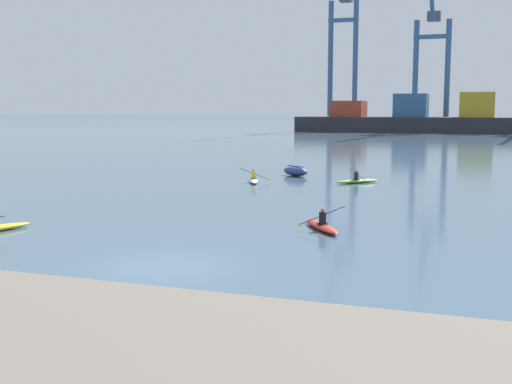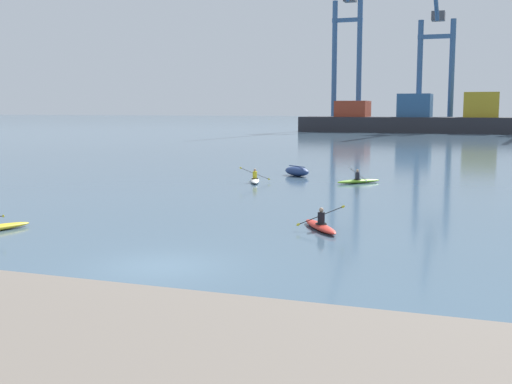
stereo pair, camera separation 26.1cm
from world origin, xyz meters
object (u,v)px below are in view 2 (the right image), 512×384
gantry_crane_west (346,44)px  capsized_dinghy (297,171)px  container_barge (417,119)px  kayak_red (320,226)px  kayak_white (255,180)px  kayak_lime (358,181)px  gantry_crane_west_mid (436,55)px

gantry_crane_west → capsized_dinghy: bearing=-79.8°
container_barge → kayak_red: bearing=-85.9°
kayak_white → kayak_red: bearing=-61.2°
kayak_white → kayak_red: (8.65, -15.73, 0.00)m
capsized_dinghy → kayak_lime: kayak_lime is taller
gantry_crane_west_mid → kayak_white: 107.61m
kayak_white → container_barge: bearing=89.8°
kayak_lime → kayak_white: (-6.86, -1.89, -0.00)m
gantry_crane_west → capsized_dinghy: gantry_crane_west is taller
capsized_dinghy → kayak_lime: 6.22m
gantry_crane_west → kayak_white: bearing=-81.1°
kayak_lime → kayak_white: size_ratio=0.84×
capsized_dinghy → gantry_crane_west_mid: bearing=89.0°
container_barge → kayak_white: container_barge is taller
gantry_crane_west_mid → kayak_lime: size_ratio=11.55×
container_barge → kayak_lime: container_barge is taller
gantry_crane_west_mid → capsized_dinghy: size_ratio=11.98×
container_barge → gantry_crane_west: 26.71m
gantry_crane_west → kayak_white: 113.53m
kayak_lime → gantry_crane_west: bearing=102.6°
gantry_crane_west_mid → kayak_lime: 105.76m
gantry_crane_west_mid → container_barge: bearing=-115.9°
kayak_red → container_barge: bearing=94.1°
capsized_dinghy → kayak_lime: size_ratio=0.96×
container_barge → kayak_lime: bearing=-86.2°
capsized_dinghy → kayak_red: 22.02m
capsized_dinghy → kayak_red: bearing=-71.2°
container_barge → gantry_crane_west: (-17.64, 10.21, 17.25)m
gantry_crane_west → gantry_crane_west_mid: size_ratio=1.24×
container_barge → kayak_white: (-0.32, -100.22, -2.58)m
container_barge → kayak_red: (8.33, -115.96, -2.58)m
gantry_crane_west → kayak_white: (17.32, -110.43, -19.83)m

